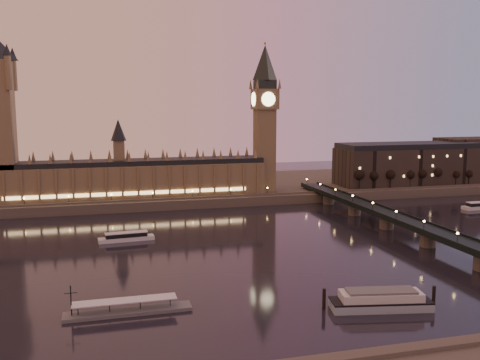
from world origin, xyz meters
name	(u,v)px	position (x,y,z in m)	size (l,w,h in m)	color
ground	(232,250)	(0.00, 0.00, 0.00)	(700.00, 700.00, 0.00)	black
far_embankment	(218,188)	(30.00, 165.00, 3.00)	(560.00, 130.00, 6.00)	#423D35
palace_of_westminster	(129,174)	(-40.12, 120.99, 21.71)	(180.00, 26.62, 52.00)	brown
big_ben	(265,109)	(53.99, 120.99, 63.95)	(17.68, 17.68, 104.00)	brown
westminster_bridge	(405,227)	(91.61, 0.00, 5.52)	(13.20, 260.00, 15.30)	black
city_block	(430,162)	(194.94, 130.93, 22.24)	(155.00, 45.00, 34.00)	black
bare_tree_0	(359,177)	(121.86, 109.00, 15.59)	(6.31, 6.31, 12.83)	black
bare_tree_1	(376,176)	(135.15, 109.00, 15.59)	(6.31, 6.31, 12.83)	black
bare_tree_2	(392,176)	(148.45, 109.00, 15.59)	(6.31, 6.31, 12.83)	black
bare_tree_3	(408,175)	(161.74, 109.00, 15.59)	(6.31, 6.31, 12.83)	black
bare_tree_4	(424,175)	(175.04, 109.00, 15.59)	(6.31, 6.31, 12.83)	black
bare_tree_5	(439,174)	(188.33, 109.00, 15.59)	(6.31, 6.31, 12.83)	black
bare_tree_6	(455,173)	(201.63, 109.00, 15.59)	(6.31, 6.31, 12.83)	black
bare_tree_7	(470,173)	(214.92, 109.00, 15.59)	(6.31, 6.31, 12.83)	black
cruise_boat_a	(126,237)	(-47.21, 29.48, 1.93)	(27.72, 8.08, 4.37)	silver
moored_barge	(381,300)	(29.89, -83.91, 3.00)	(38.08, 15.54, 7.10)	#8FA2B7
pontoon_pier	(128,310)	(-52.02, -65.86, 1.19)	(41.28, 6.88, 11.01)	#595B5E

